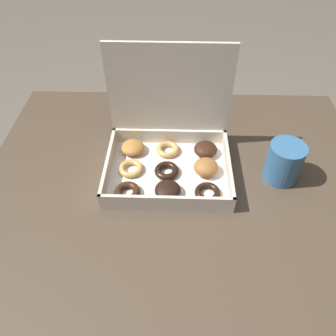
{
  "coord_description": "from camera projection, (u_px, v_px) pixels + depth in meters",
  "views": [
    {
      "loc": [
        -0.01,
        -0.53,
        1.33
      ],
      "look_at": [
        -0.03,
        0.05,
        0.74
      ],
      "focal_mm": 35.0,
      "sensor_mm": 36.0,
      "label": 1
    }
  ],
  "objects": [
    {
      "name": "donut_box",
      "position": [
        170.0,
        148.0,
        0.83
      ],
      "size": [
        0.31,
        0.25,
        0.29
      ],
      "color": "silver",
      "rests_on": "dining_table"
    },
    {
      "name": "ground_plane",
      "position": [
        174.0,
        306.0,
        1.32
      ],
      "size": [
        8.0,
        8.0,
        0.0
      ],
      "primitive_type": "plane",
      "color": "#6B6054"
    },
    {
      "name": "dining_table",
      "position": [
        177.0,
        215.0,
        0.88
      ],
      "size": [
        1.0,
        0.85,
        0.72
      ],
      "color": "#4C3D2D",
      "rests_on": "ground_plane"
    },
    {
      "name": "coffee_mug",
      "position": [
        284.0,
        162.0,
        0.8
      ],
      "size": [
        0.09,
        0.09,
        0.1
      ],
      "color": "teal",
      "rests_on": "dining_table"
    }
  ]
}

